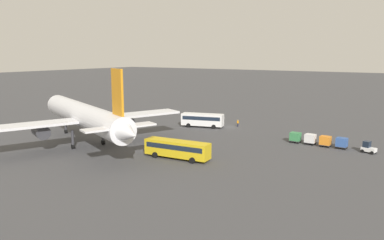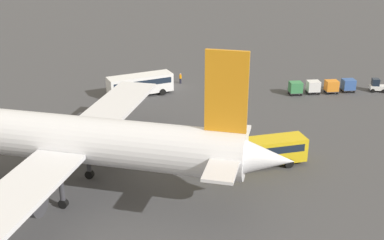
{
  "view_description": "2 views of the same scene",
  "coord_description": "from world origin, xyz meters",
  "views": [
    {
      "loc": [
        -40.77,
        79.31,
        17.48
      ],
      "look_at": [
        0.64,
        15.4,
        3.92
      ],
      "focal_mm": 35.0,
      "sensor_mm": 36.0,
      "label": 1
    },
    {
      "loc": [
        8.84,
        74.91,
        24.66
      ],
      "look_at": [
        0.04,
        21.49,
        2.62
      ],
      "focal_mm": 45.0,
      "sensor_mm": 36.0,
      "label": 2
    }
  ],
  "objects": [
    {
      "name": "cargo_cart_white",
      "position": [
        -21.53,
        7.33,
        1.19
      ],
      "size": [
        2.09,
        1.79,
        2.06
      ],
      "rotation": [
        0.0,
        0.0,
        -0.06
      ],
      "color": "#38383D",
      "rests_on": "ground"
    },
    {
      "name": "shuttle_bus_far",
      "position": [
        -5.53,
        29.53,
        1.85
      ],
      "size": [
        11.71,
        3.71,
        3.07
      ],
      "rotation": [
        0.0,
        0.0,
        0.09
      ],
      "color": "gold",
      "rests_on": "ground"
    },
    {
      "name": "worker_person",
      "position": [
        -1.75,
        -1.32,
        0.87
      ],
      "size": [
        0.38,
        0.38,
        1.74
      ],
      "color": "#1E1E2D",
      "rests_on": "ground"
    },
    {
      "name": "cargo_cart_blue",
      "position": [
        -27.36,
        7.4,
        1.19
      ],
      "size": [
        2.09,
        1.79,
        2.06
      ],
      "rotation": [
        0.0,
        0.0,
        -0.06
      ],
      "color": "#38383D",
      "rests_on": "ground"
    },
    {
      "name": "cargo_cart_orange",
      "position": [
        -24.45,
        7.6,
        1.19
      ],
      "size": [
        2.09,
        1.79,
        2.06
      ],
      "rotation": [
        0.0,
        0.0,
        -0.06
      ],
      "color": "#38383D",
      "rests_on": "ground"
    },
    {
      "name": "baggage_tug",
      "position": [
        -31.96,
        7.93,
        0.94
      ],
      "size": [
        2.66,
        2.16,
        2.1
      ],
      "rotation": [
        0.0,
        0.0,
        -0.27
      ],
      "color": "white",
      "rests_on": "ground"
    },
    {
      "name": "cargo_cart_green",
      "position": [
        -18.61,
        7.4,
        1.19
      ],
      "size": [
        2.09,
        1.79,
        2.06
      ],
      "rotation": [
        0.0,
        0.0,
        -0.06
      ],
      "color": "#38383D",
      "rests_on": "ground"
    },
    {
      "name": "shuttle_bus_near",
      "position": [
        5.23,
        3.67,
        1.93
      ],
      "size": [
        10.42,
        5.45,
        3.23
      ],
      "rotation": [
        0.0,
        0.0,
        0.28
      ],
      "color": "white",
      "rests_on": "ground"
    },
    {
      "name": "ground_plane",
      "position": [
        0.0,
        0.0,
        0.0
      ],
      "size": [
        600.0,
        600.0,
        0.0
      ],
      "primitive_type": "plane",
      "color": "#424244"
    },
    {
      "name": "airplane",
      "position": [
        14.52,
        31.56,
        5.73
      ],
      "size": [
        42.67,
        37.1,
        15.24
      ],
      "rotation": [
        0.0,
        0.0,
        -0.4
      ],
      "color": "silver",
      "rests_on": "ground"
    }
  ]
}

